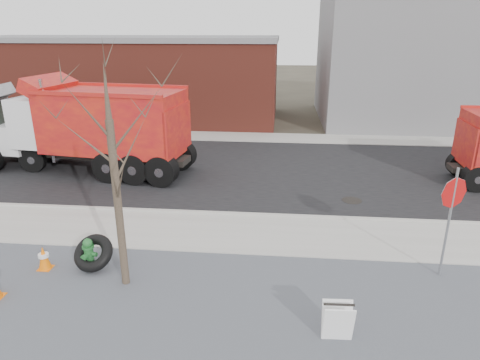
# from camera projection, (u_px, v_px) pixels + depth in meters

# --- Properties ---
(ground) EXTENTS (120.00, 120.00, 0.00)m
(ground) POSITION_uv_depth(u_px,v_px,m) (264.00, 239.00, 12.45)
(ground) COLOR #383328
(ground) RESTS_ON ground
(gravel_verge) EXTENTS (60.00, 5.00, 0.03)m
(gravel_verge) POSITION_uv_depth(u_px,v_px,m) (256.00, 315.00, 9.17)
(gravel_verge) COLOR slate
(gravel_verge) RESTS_ON ground
(sidewalk) EXTENTS (60.00, 2.50, 0.06)m
(sidewalk) POSITION_uv_depth(u_px,v_px,m) (264.00, 234.00, 12.68)
(sidewalk) COLOR #9E9B93
(sidewalk) RESTS_ON ground
(curb) EXTENTS (60.00, 0.15, 0.11)m
(curb) POSITION_uv_depth(u_px,v_px,m) (266.00, 215.00, 13.88)
(curb) COLOR #9E9B93
(curb) RESTS_ON ground
(road) EXTENTS (60.00, 9.40, 0.02)m
(road) POSITION_uv_depth(u_px,v_px,m) (270.00, 171.00, 18.35)
(road) COLOR black
(road) RESTS_ON ground
(far_sidewalk) EXTENTS (60.00, 2.00, 0.06)m
(far_sidewalk) POSITION_uv_depth(u_px,v_px,m) (273.00, 138.00, 23.68)
(far_sidewalk) COLOR #9E9B93
(far_sidewalk) RESTS_ON ground
(building_grey) EXTENTS (12.00, 10.00, 8.00)m
(building_grey) POSITION_uv_depth(u_px,v_px,m) (418.00, 57.00, 27.15)
(building_grey) COLOR slate
(building_grey) RESTS_ON ground
(building_brick) EXTENTS (20.20, 8.20, 5.30)m
(building_brick) POSITION_uv_depth(u_px,v_px,m) (125.00, 77.00, 28.37)
(building_brick) COLOR maroon
(building_brick) RESTS_ON ground
(bare_tree) EXTENTS (3.20, 3.20, 5.20)m
(bare_tree) POSITION_uv_depth(u_px,v_px,m) (112.00, 152.00, 9.19)
(bare_tree) COLOR #382D23
(bare_tree) RESTS_ON ground
(fire_hydrant) EXTENTS (0.48, 0.47, 0.84)m
(fire_hydrant) POSITION_uv_depth(u_px,v_px,m) (89.00, 255.00, 10.84)
(fire_hydrant) COLOR #296D2F
(fire_hydrant) RESTS_ON ground
(truck_tire) EXTENTS (1.12, 1.05, 0.88)m
(truck_tire) POSITION_uv_depth(u_px,v_px,m) (93.00, 253.00, 10.80)
(truck_tire) COLOR black
(truck_tire) RESTS_ON ground
(stop_sign) EXTENTS (0.69, 0.38, 2.82)m
(stop_sign) POSITION_uv_depth(u_px,v_px,m) (452.00, 205.00, 9.98)
(stop_sign) COLOR gray
(stop_sign) RESTS_ON ground
(sandwich_board) EXTENTS (0.61, 0.39, 0.82)m
(sandwich_board) POSITION_uv_depth(u_px,v_px,m) (338.00, 322.00, 8.29)
(sandwich_board) COLOR white
(sandwich_board) RESTS_ON ground
(traffic_cone_far) EXTENTS (0.34, 0.34, 0.65)m
(traffic_cone_far) POSITION_uv_depth(u_px,v_px,m) (44.00, 258.00, 10.80)
(traffic_cone_far) COLOR orange
(traffic_cone_far) RESTS_ON ground
(dump_truck_red_b) EXTENTS (9.51, 3.81, 3.92)m
(dump_truck_red_b) POSITION_uv_depth(u_px,v_px,m) (87.00, 125.00, 17.69)
(dump_truck_red_b) COLOR black
(dump_truck_red_b) RESTS_ON ground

